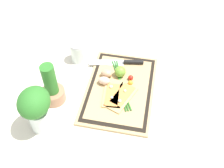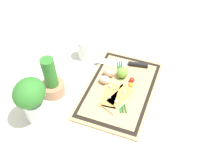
{
  "view_description": "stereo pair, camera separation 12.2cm",
  "coord_description": "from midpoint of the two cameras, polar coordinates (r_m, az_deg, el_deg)",
  "views": [
    {
      "loc": [
        -0.8,
        -0.12,
        0.95
      ],
      "look_at": [
        0.0,
        0.04,
        0.03
      ],
      "focal_mm": 42.0,
      "sensor_mm": 36.0,
      "label": 1
    },
    {
      "loc": [
        -0.76,
        -0.24,
        0.95
      ],
      "look_at": [
        0.0,
        0.04,
        0.03
      ],
      "focal_mm": 42.0,
      "sensor_mm": 36.0,
      "label": 2
    }
  ],
  "objects": [
    {
      "name": "egg_brown",
      "position": [
        1.27,
        2.03,
        2.27
      ],
      "size": [
        0.04,
        0.06,
        0.04
      ],
      "primitive_type": "ellipsoid",
      "color": "tan",
      "rests_on": "cutting_board"
    },
    {
      "name": "egg_pink",
      "position": [
        1.23,
        1.27,
        0.75
      ],
      "size": [
        0.04,
        0.06,
        0.04
      ],
      "primitive_type": "ellipsoid",
      "color": "beige",
      "rests_on": "cutting_board"
    },
    {
      "name": "scallion_bunch",
      "position": [
        1.24,
        4.87,
        -0.39
      ],
      "size": [
        0.31,
        0.15,
        0.01
      ],
      "color": "#2D7528",
      "rests_on": "cutting_board"
    },
    {
      "name": "cutting_board",
      "position": [
        1.23,
        4.55,
        -1.41
      ],
      "size": [
        0.47,
        0.31,
        0.02
      ],
      "color": "tan",
      "rests_on": "ground_plane"
    },
    {
      "name": "herb_glass",
      "position": [
        1.08,
        -14.17,
        -3.14
      ],
      "size": [
        0.14,
        0.12,
        0.22
      ],
      "color": "silver",
      "rests_on": "ground_plane"
    },
    {
      "name": "herb_pot",
      "position": [
        1.19,
        -10.12,
        0.27
      ],
      "size": [
        0.11,
        0.11,
        0.21
      ],
      "color": "#AD7A5B",
      "rests_on": "ground_plane"
    },
    {
      "name": "knife",
      "position": [
        1.33,
        6.54,
        4.26
      ],
      "size": [
        0.07,
        0.28,
        0.02
      ],
      "color": "silver",
      "rests_on": "cutting_board"
    },
    {
      "name": "cherry_tomato_yellow",
      "position": [
        1.23,
        6.93,
        -0.34
      ],
      "size": [
        0.02,
        0.02,
        0.02
      ],
      "primitive_type": "sphere",
      "color": "gold",
      "rests_on": "cutting_board"
    },
    {
      "name": "lime",
      "position": [
        1.26,
        5.04,
        2.33
      ],
      "size": [
        0.05,
        0.05,
        0.05
      ],
      "primitive_type": "sphere",
      "color": "#70A838",
      "rests_on": "cutting_board"
    },
    {
      "name": "sauce_jar",
      "position": [
        1.37,
        -3.46,
        7.29
      ],
      "size": [
        0.08,
        0.08,
        0.11
      ],
      "color": "silver",
      "rests_on": "ground_plane"
    },
    {
      "name": "pizza_slice_far",
      "position": [
        1.2,
        2.68,
        -2.24
      ],
      "size": [
        0.17,
        0.1,
        0.02
      ],
      "color": "tan",
      "rests_on": "cutting_board"
    },
    {
      "name": "ground_plane",
      "position": [
        1.24,
        4.53,
        -1.64
      ],
      "size": [
        6.0,
        6.0,
        0.0
      ],
      "primitive_type": "plane",
      "color": "silver"
    },
    {
      "name": "cherry_tomato_red",
      "position": [
        1.25,
        7.16,
        0.75
      ],
      "size": [
        0.03,
        0.03,
        0.03
      ],
      "primitive_type": "sphere",
      "color": "red",
      "rests_on": "cutting_board"
    },
    {
      "name": "pizza_slice_near",
      "position": [
        1.19,
        4.53,
        -3.14
      ],
      "size": [
        0.19,
        0.14,
        0.02
      ],
      "color": "tan",
      "rests_on": "cutting_board"
    }
  ]
}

